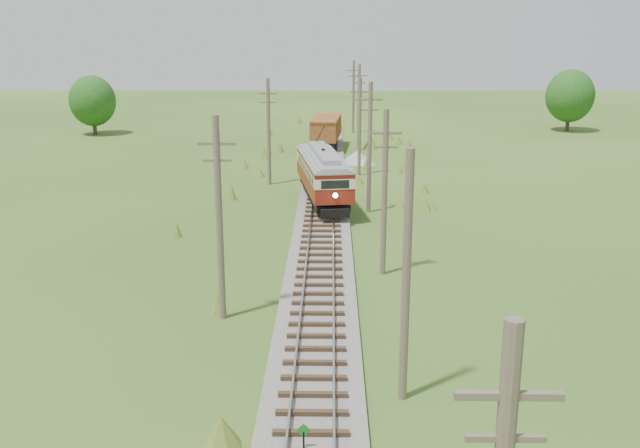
{
  "coord_description": "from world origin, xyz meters",
  "views": [
    {
      "loc": [
        0.61,
        -17.36,
        12.47
      ],
      "look_at": [
        0.0,
        19.09,
        2.4
      ],
      "focal_mm": 40.0,
      "sensor_mm": 36.0,
      "label": 1
    }
  ],
  "objects_px": {
    "switch_marker": "(304,437)",
    "gravel_pile": "(359,157)",
    "gondola": "(326,129)",
    "streetcar": "(323,172)"
  },
  "relations": [
    {
      "from": "gondola",
      "to": "switch_marker",
      "type": "bearing_deg",
      "value": -85.52
    },
    {
      "from": "switch_marker",
      "to": "gondola",
      "type": "bearing_deg",
      "value": 89.8
    },
    {
      "from": "streetcar",
      "to": "gravel_pile",
      "type": "height_order",
      "value": "streetcar"
    },
    {
      "from": "switch_marker",
      "to": "gondola",
      "type": "relative_size",
      "value": 0.13
    },
    {
      "from": "switch_marker",
      "to": "gravel_pile",
      "type": "bearing_deg",
      "value": 86.0
    },
    {
      "from": "streetcar",
      "to": "gravel_pile",
      "type": "relative_size",
      "value": 3.36
    },
    {
      "from": "streetcar",
      "to": "gravel_pile",
      "type": "xyz_separation_m",
      "value": [
        3.17,
        16.8,
        -1.93
      ]
    },
    {
      "from": "streetcar",
      "to": "gondola",
      "type": "height_order",
      "value": "streetcar"
    },
    {
      "from": "switch_marker",
      "to": "gravel_pile",
      "type": "relative_size",
      "value": 0.31
    },
    {
      "from": "switch_marker",
      "to": "gravel_pile",
      "type": "distance_m",
      "value": 48.26
    }
  ]
}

